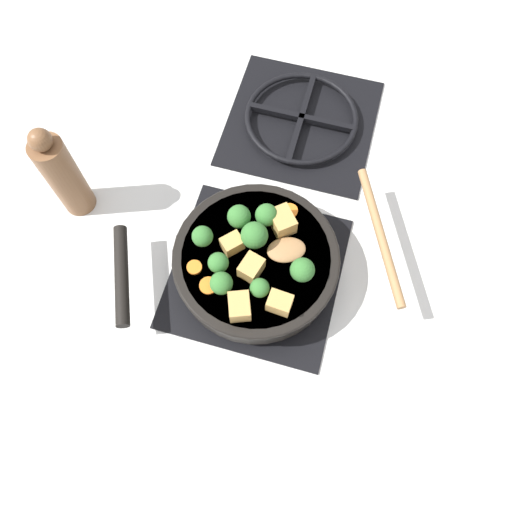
% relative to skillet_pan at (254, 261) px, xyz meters
% --- Properties ---
extents(ground_plane, '(2.40, 2.40, 0.00)m').
position_rel_skillet_pan_xyz_m(ground_plane, '(0.00, 0.00, -0.06)').
color(ground_plane, silver).
extents(front_burner_grate, '(0.31, 0.31, 0.03)m').
position_rel_skillet_pan_xyz_m(front_burner_grate, '(0.00, 0.00, -0.04)').
color(front_burner_grate, black).
rests_on(front_burner_grate, ground_plane).
extents(rear_burner_grate, '(0.31, 0.31, 0.03)m').
position_rel_skillet_pan_xyz_m(rear_burner_grate, '(0.00, 0.36, -0.04)').
color(rear_burner_grate, black).
rests_on(rear_burner_grate, ground_plane).
extents(skillet_pan, '(0.41, 0.33, 0.05)m').
position_rel_skillet_pan_xyz_m(skillet_pan, '(0.00, 0.00, 0.00)').
color(skillet_pan, black).
rests_on(skillet_pan, front_burner_grate).
extents(wooden_spoon, '(0.26, 0.25, 0.02)m').
position_rel_skillet_pan_xyz_m(wooden_spoon, '(0.14, 0.07, 0.03)').
color(wooden_spoon, '#A87A4C').
rests_on(wooden_spoon, skillet_pan).
extents(tofu_cube_center_large, '(0.04, 0.03, 0.03)m').
position_rel_skillet_pan_xyz_m(tofu_cube_center_large, '(0.06, -0.08, 0.04)').
color(tofu_cube_center_large, tan).
rests_on(tofu_cube_center_large, skillet_pan).
extents(tofu_cube_near_handle, '(0.05, 0.05, 0.03)m').
position_rel_skillet_pan_xyz_m(tofu_cube_near_handle, '(-0.04, 0.01, 0.04)').
color(tofu_cube_near_handle, tan).
rests_on(tofu_cube_near_handle, skillet_pan).
extents(tofu_cube_east_chunk, '(0.05, 0.05, 0.03)m').
position_rel_skillet_pan_xyz_m(tofu_cube_east_chunk, '(-0.00, -0.10, 0.04)').
color(tofu_cube_east_chunk, tan).
rests_on(tofu_cube_east_chunk, skillet_pan).
extents(tofu_cube_west_chunk, '(0.04, 0.05, 0.03)m').
position_rel_skillet_pan_xyz_m(tofu_cube_west_chunk, '(-0.00, -0.03, 0.04)').
color(tofu_cube_west_chunk, tan).
rests_on(tofu_cube_west_chunk, skillet_pan).
extents(tofu_cube_back_piece, '(0.06, 0.06, 0.04)m').
position_rel_skillet_pan_xyz_m(tofu_cube_back_piece, '(0.03, 0.07, 0.04)').
color(tofu_cube_back_piece, tan).
rests_on(tofu_cube_back_piece, skillet_pan).
extents(broccoli_floret_near_spoon, '(0.05, 0.05, 0.05)m').
position_rel_skillet_pan_xyz_m(broccoli_floret_near_spoon, '(-0.01, 0.03, 0.05)').
color(broccoli_floret_near_spoon, '#709956').
rests_on(broccoli_floret_near_spoon, skillet_pan).
extents(broccoli_floret_center_top, '(0.04, 0.04, 0.04)m').
position_rel_skillet_pan_xyz_m(broccoli_floret_center_top, '(-0.09, -0.00, 0.05)').
color(broccoli_floret_center_top, '#709956').
rests_on(broccoli_floret_center_top, skillet_pan).
extents(broccoli_floret_east_rim, '(0.04, 0.04, 0.05)m').
position_rel_skillet_pan_xyz_m(broccoli_floret_east_rim, '(-0.04, 0.05, 0.05)').
color(broccoli_floret_east_rim, '#709956').
rests_on(broccoli_floret_east_rim, skillet_pan).
extents(broccoli_floret_west_rim, '(0.04, 0.04, 0.05)m').
position_rel_skillet_pan_xyz_m(broccoli_floret_west_rim, '(0.09, -0.01, 0.05)').
color(broccoli_floret_west_rim, '#709956').
rests_on(broccoli_floret_west_rim, skillet_pan).
extents(broccoli_floret_north_edge, '(0.04, 0.04, 0.05)m').
position_rel_skillet_pan_xyz_m(broccoli_floret_north_edge, '(-0.04, -0.07, 0.05)').
color(broccoli_floret_north_edge, '#709956').
rests_on(broccoli_floret_north_edge, skillet_pan).
extents(broccoli_floret_south_cluster, '(0.04, 0.04, 0.04)m').
position_rel_skillet_pan_xyz_m(broccoli_floret_south_cluster, '(-0.05, -0.04, 0.05)').
color(broccoli_floret_south_cluster, '#709956').
rests_on(broccoli_floret_south_cluster, skillet_pan).
extents(broccoli_floret_mid_floret, '(0.04, 0.04, 0.05)m').
position_rel_skillet_pan_xyz_m(broccoli_floret_mid_floret, '(0.00, 0.07, 0.05)').
color(broccoli_floret_mid_floret, '#709956').
rests_on(broccoli_floret_mid_floret, skillet_pan).
extents(broccoli_floret_small_inner, '(0.03, 0.03, 0.04)m').
position_rel_skillet_pan_xyz_m(broccoli_floret_small_inner, '(0.03, -0.06, 0.05)').
color(broccoli_floret_small_inner, '#709956').
rests_on(broccoli_floret_small_inner, skillet_pan).
extents(carrot_slice_orange_thin, '(0.03, 0.03, 0.01)m').
position_rel_skillet_pan_xyz_m(carrot_slice_orange_thin, '(-0.09, -0.05, 0.03)').
color(carrot_slice_orange_thin, orange).
rests_on(carrot_slice_orange_thin, skillet_pan).
extents(carrot_slice_near_center, '(0.03, 0.03, 0.01)m').
position_rel_skillet_pan_xyz_m(carrot_slice_near_center, '(0.04, 0.10, 0.03)').
color(carrot_slice_near_center, orange).
rests_on(carrot_slice_near_center, skillet_pan).
extents(carrot_slice_edge_slice, '(0.03, 0.03, 0.01)m').
position_rel_skillet_pan_xyz_m(carrot_slice_edge_slice, '(-0.06, -0.07, 0.03)').
color(carrot_slice_edge_slice, orange).
rests_on(carrot_slice_edge_slice, skillet_pan).
extents(pepper_mill, '(0.06, 0.06, 0.23)m').
position_rel_skillet_pan_xyz_m(pepper_mill, '(-0.38, 0.05, 0.05)').
color(pepper_mill, brown).
rests_on(pepper_mill, ground_plane).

